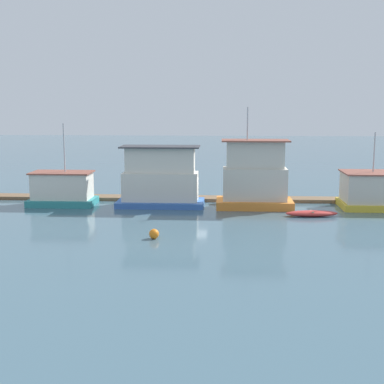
{
  "coord_description": "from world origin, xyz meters",
  "views": [
    {
      "loc": [
        2.66,
        -45.49,
        8.88
      ],
      "look_at": [
        0.0,
        -1.0,
        1.4
      ],
      "focal_mm": 50.0,
      "sensor_mm": 36.0,
      "label": 1
    }
  ],
  "objects": [
    {
      "name": "buoy_orange",
      "position": [
        -1.89,
        -11.44,
        0.33
      ],
      "size": [
        0.66,
        0.66,
        0.66
      ],
      "primitive_type": "sphere",
      "color": "orange",
      "rests_on": "ground_plane"
    },
    {
      "name": "houseboat_orange",
      "position": [
        5.3,
        -0.35,
        2.46
      ],
      "size": [
        6.46,
        3.47,
        8.51
      ],
      "color": "orange",
      "rests_on": "ground_plane"
    },
    {
      "name": "houseboat_yellow",
      "position": [
        15.63,
        0.01,
        1.51
      ],
      "size": [
        6.01,
        4.1,
        6.45
      ],
      "color": "gold",
      "rests_on": "ground_plane"
    },
    {
      "name": "houseboat_teal",
      "position": [
        -11.42,
        -0.16,
        1.38
      ],
      "size": [
        5.68,
        3.35,
        7.12
      ],
      "color": "teal",
      "rests_on": "ground_plane"
    },
    {
      "name": "dock_walkway",
      "position": [
        0.0,
        2.86,
        0.15
      ],
      "size": [
        59.6,
        1.92,
        0.3
      ],
      "primitive_type": "cube",
      "color": "brown",
      "rests_on": "ground_plane"
    },
    {
      "name": "ground_plane",
      "position": [
        0.0,
        0.0,
        0.0
      ],
      "size": [
        200.0,
        200.0,
        0.0
      ],
      "primitive_type": "plane",
      "color": "#426070"
    },
    {
      "name": "houseboat_blue",
      "position": [
        -2.79,
        -0.05,
        2.28
      ],
      "size": [
        7.5,
        3.55,
        5.21
      ],
      "color": "#3866B7",
      "rests_on": "ground_plane"
    },
    {
      "name": "dinghy_red",
      "position": [
        9.63,
        -3.74,
        0.24
      ],
      "size": [
        4.18,
        1.35,
        0.47
      ],
      "color": "red",
      "rests_on": "ground_plane"
    }
  ]
}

